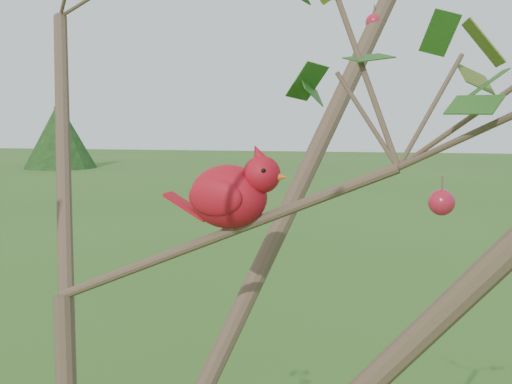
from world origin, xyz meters
TOP-DOWN VIEW (x-y plane):
  - crabapple_tree at (0.03, -0.02)m, footprint 2.35×2.05m
  - cardinal at (0.28, 0.07)m, footprint 0.22×0.13m
  - distant_trees at (-1.13, 24.63)m, footprint 36.18×12.68m

SIDE VIEW (x-z plane):
  - distant_trees at x=-1.13m, z-range -0.16..3.17m
  - crabapple_tree at x=0.03m, z-range 0.65..3.60m
  - cardinal at x=0.28m, z-range 2.07..2.23m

